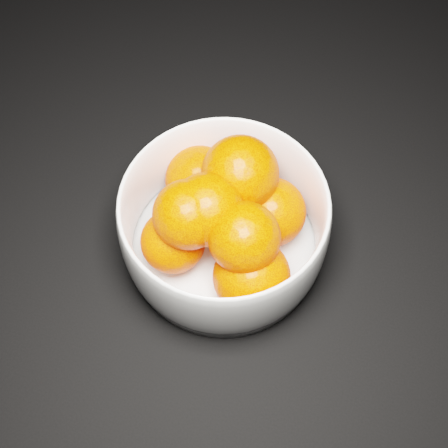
# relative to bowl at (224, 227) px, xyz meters

# --- Properties ---
(ground) EXTENTS (3.00, 3.00, 0.00)m
(ground) POSITION_rel_bowl_xyz_m (0.04, 0.25, -0.05)
(ground) COLOR black
(ground) RESTS_ON ground
(bowl) EXTENTS (0.21, 0.21, 0.10)m
(bowl) POSITION_rel_bowl_xyz_m (0.00, 0.00, 0.00)
(bowl) COLOR white
(bowl) RESTS_ON ground
(orange_pile) EXTENTS (0.16, 0.16, 0.12)m
(orange_pile) POSITION_rel_bowl_xyz_m (0.00, 0.00, 0.02)
(orange_pile) COLOR #F34102
(orange_pile) RESTS_ON bowl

